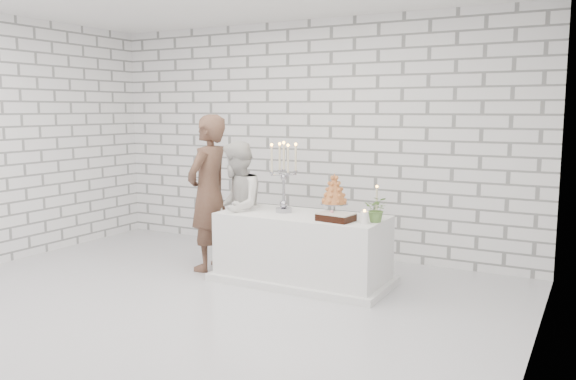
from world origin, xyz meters
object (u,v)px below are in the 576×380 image
object	(u,v)px
candelabra	(284,177)
croquembouche	(334,195)
cake_table	(302,248)
groom	(209,193)
bride	(237,208)

from	to	relation	value
candelabra	croquembouche	world-z (taller)	candelabra
cake_table	croquembouche	xyz separation A→B (m)	(0.35, 0.04, 0.60)
cake_table	groom	distance (m)	1.32
groom	bride	distance (m)	0.40
bride	croquembouche	distance (m)	1.20
bride	croquembouche	bearing A→B (deg)	66.58
candelabra	cake_table	bearing A→B (deg)	-5.30
groom	croquembouche	world-z (taller)	groom
croquembouche	cake_table	bearing A→B (deg)	-172.84
groom	bride	bearing A→B (deg)	92.12
cake_table	candelabra	size ratio (longest dim) A/B	2.32
cake_table	groom	xyz separation A→B (m)	(-1.20, -0.03, 0.53)
groom	croquembouche	xyz separation A→B (m)	(1.56, 0.08, 0.07)
cake_table	bride	size ratio (longest dim) A/B	1.19
cake_table	groom	size ratio (longest dim) A/B	0.99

